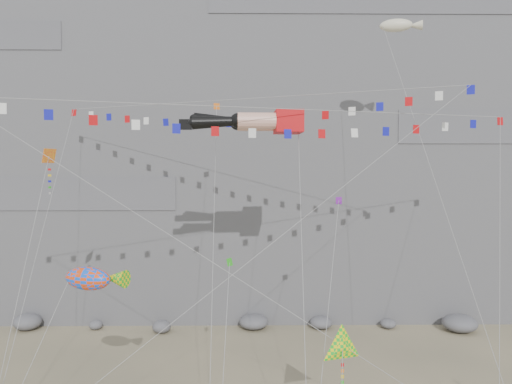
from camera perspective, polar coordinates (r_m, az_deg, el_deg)
cliff at (r=59.80m, az=-0.38°, el=12.96°), size 80.00×28.00×50.00m
talus_boulders at (r=45.76m, az=-0.26°, el=-14.65°), size 60.00×3.00×1.20m
legs_kite at (r=31.47m, az=-0.21°, el=8.00°), size 7.79×13.04×20.69m
flag_banner_upper at (r=35.77m, az=-1.84°, el=10.54°), size 27.56×19.07×25.89m
flag_banner_lower at (r=29.53m, az=1.67°, el=9.51°), size 31.64×9.27×21.54m
harlequin_kite at (r=31.82m, az=-22.59°, el=3.73°), size 1.96×7.15×16.14m
fish_windsock at (r=28.03m, az=-18.68°, el=-9.37°), size 5.78×5.16×9.88m
delta_kite at (r=26.47m, az=9.88°, el=-17.16°), size 2.37×5.96×7.46m
blimp_windsock at (r=39.34m, az=15.74°, el=17.75°), size 5.04×13.41×27.67m
small_kite_a at (r=35.89m, az=-4.54°, el=8.81°), size 1.04×14.95×23.54m
small_kite_b at (r=31.42m, az=9.39°, el=-1.53°), size 3.44×10.24×15.76m
small_kite_c at (r=28.52m, az=-3.06°, el=-8.50°), size 0.97×10.08×12.93m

